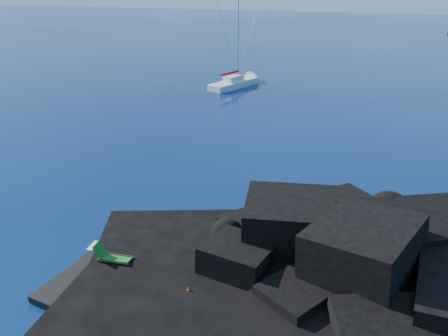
{
  "coord_description": "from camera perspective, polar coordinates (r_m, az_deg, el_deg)",
  "views": [
    {
      "loc": [
        13.38,
        -13.36,
        13.05
      ],
      "look_at": [
        4.38,
        10.73,
        2.0
      ],
      "focal_mm": 35.0,
      "sensor_mm": 36.0,
      "label": 1
    }
  ],
  "objects": [
    {
      "name": "beach",
      "position": [
        21.0,
        -9.86,
        -15.57
      ],
      "size": [
        9.08,
        6.86,
        0.7
      ],
      "primitive_type": "cube",
      "rotation": [
        0.0,
        0.0,
        -0.1
      ],
      "color": "black",
      "rests_on": "ground"
    },
    {
      "name": "sailboat",
      "position": [
        59.55,
        1.5,
        10.59
      ],
      "size": [
        5.97,
        11.51,
        11.91
      ],
      "primitive_type": null,
      "rotation": [
        0.0,
        0.0,
        -0.33
      ],
      "color": "silver",
      "rests_on": "ground"
    },
    {
      "name": "surf_foam",
      "position": [
        24.03,
        -3.44,
        -9.68
      ],
      "size": [
        10.0,
        8.0,
        0.06
      ],
      "primitive_type": null,
      "color": "white",
      "rests_on": "ground"
    },
    {
      "name": "ground",
      "position": [
        22.97,
        -20.55,
        -13.08
      ],
      "size": [
        400.0,
        400.0,
        0.0
      ],
      "primitive_type": "plane",
      "color": "#030B36",
      "rests_on": "ground"
    },
    {
      "name": "marker_cone",
      "position": [
        19.84,
        -4.68,
        -15.69
      ],
      "size": [
        0.38,
        0.38,
        0.5
      ],
      "primitive_type": "cone",
      "rotation": [
        0.0,
        0.0,
        0.19
      ],
      "color": "#E1500B",
      "rests_on": "beach"
    },
    {
      "name": "towel",
      "position": [
        20.84,
        -3.28,
        -14.25
      ],
      "size": [
        2.1,
        1.24,
        0.05
      ],
      "primitive_type": "cube",
      "rotation": [
        0.0,
        0.0,
        0.16
      ],
      "color": "white",
      "rests_on": "beach"
    },
    {
      "name": "headland",
      "position": [
        20.93,
        15.51,
        -16.34
      ],
      "size": [
        24.0,
        24.0,
        3.6
      ],
      "primitive_type": null,
      "color": "black",
      "rests_on": "ground"
    },
    {
      "name": "deck_chair",
      "position": [
        22.01,
        -14.05,
        -10.9
      ],
      "size": [
        1.82,
        0.99,
        1.2
      ],
      "primitive_type": null,
      "rotation": [
        0.0,
        0.0,
        0.14
      ],
      "color": "#186E1F",
      "rests_on": "beach"
    },
    {
      "name": "sunbather",
      "position": [
        20.74,
        -3.29,
        -13.91
      ],
      "size": [
        1.93,
        0.77,
        0.26
      ],
      "primitive_type": null,
      "rotation": [
        0.0,
        0.0,
        0.16
      ],
      "color": "#DDB274",
      "rests_on": "towel"
    }
  ]
}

